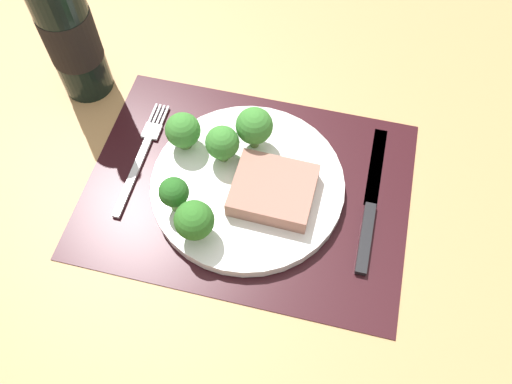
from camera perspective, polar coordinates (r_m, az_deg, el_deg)
ground_plane at (r=72.49cm, az=-0.87°, el=-0.26°), size 140.00×110.00×3.00cm
placemat at (r=71.06cm, az=-0.89°, el=0.40°), size 43.18×31.79×0.30cm
plate at (r=70.25cm, az=-0.90°, el=0.80°), size 25.76×25.76×1.60cm
steak at (r=67.40cm, az=1.89°, el=0.21°), size 10.58×9.27×2.62cm
broccoli_near_steak at (r=69.06cm, az=-3.68°, el=5.33°), size 4.53×4.53×5.69cm
broccoli_front_edge at (r=65.46cm, az=-8.89°, el=-0.12°), size 3.81×3.81×5.59cm
broccoli_back_left at (r=69.55cm, az=-0.19°, el=7.16°), size 4.98×4.98×6.71cm
broccoli_center at (r=63.13cm, az=-6.72°, el=-3.09°), size 4.92×4.92×6.09cm
broccoli_near_fork at (r=71.03cm, az=-7.94°, el=6.62°), size 4.78×4.78×5.63cm
fork at (r=75.16cm, az=-12.33°, el=3.86°), size 2.40×19.20×0.50cm
knife at (r=70.63cm, az=12.27°, el=-1.74°), size 1.80×23.00×0.80cm
wine_bottle at (r=78.34cm, az=-19.85°, el=16.50°), size 7.39×7.39×31.01cm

